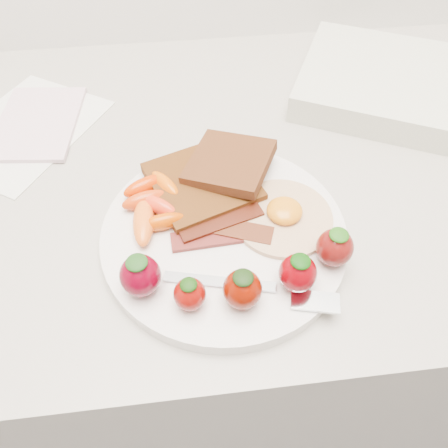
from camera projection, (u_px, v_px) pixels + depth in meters
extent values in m
cube|color=gray|center=(217.00, 314.00, 0.93)|extent=(2.00, 0.60, 0.90)
cylinder|color=silver|center=(224.00, 234.00, 0.49)|extent=(0.27, 0.27, 0.02)
cube|color=#3D270A|center=(202.00, 183.00, 0.51)|extent=(0.14, 0.14, 0.01)
cube|color=black|center=(230.00, 163.00, 0.51)|extent=(0.12, 0.12, 0.02)
cylinder|color=beige|center=(283.00, 217.00, 0.49)|extent=(0.13, 0.13, 0.01)
ellipsoid|color=orange|center=(285.00, 211.00, 0.48)|extent=(0.05, 0.05, 0.02)
cube|color=#501011|center=(215.00, 237.00, 0.47)|extent=(0.10, 0.03, 0.00)
cube|color=black|center=(229.00, 228.00, 0.47)|extent=(0.10, 0.06, 0.00)
cube|color=black|center=(221.00, 221.00, 0.48)|extent=(0.10, 0.05, 0.00)
ellipsoid|color=#C6380B|center=(144.00, 200.00, 0.49)|extent=(0.05, 0.03, 0.02)
ellipsoid|color=red|center=(158.00, 206.00, 0.49)|extent=(0.05, 0.04, 0.02)
ellipsoid|color=orange|center=(143.00, 222.00, 0.47)|extent=(0.02, 0.07, 0.02)
ellipsoid|color=#D85605|center=(165.00, 185.00, 0.51)|extent=(0.04, 0.05, 0.02)
ellipsoid|color=#CB3100|center=(145.00, 186.00, 0.51)|extent=(0.06, 0.04, 0.02)
ellipsoid|color=#C04200|center=(163.00, 222.00, 0.47)|extent=(0.05, 0.03, 0.02)
ellipsoid|color=#570010|center=(140.00, 276.00, 0.42)|extent=(0.04, 0.04, 0.04)
ellipsoid|color=#163B10|center=(137.00, 263.00, 0.40)|extent=(0.02, 0.02, 0.01)
ellipsoid|color=#740904|center=(190.00, 294.00, 0.41)|extent=(0.03, 0.03, 0.04)
ellipsoid|color=black|center=(188.00, 285.00, 0.40)|extent=(0.02, 0.02, 0.01)
ellipsoid|color=#5F0C00|center=(242.00, 289.00, 0.41)|extent=(0.04, 0.04, 0.04)
ellipsoid|color=black|center=(243.00, 277.00, 0.39)|extent=(0.02, 0.02, 0.01)
ellipsoid|color=#680006|center=(298.00, 273.00, 0.42)|extent=(0.04, 0.04, 0.04)
ellipsoid|color=#0B3906|center=(301.00, 261.00, 0.40)|extent=(0.02, 0.02, 0.01)
ellipsoid|color=#5C0D0B|center=(335.00, 248.00, 0.44)|extent=(0.04, 0.04, 0.04)
ellipsoid|color=#1C500E|center=(339.00, 235.00, 0.42)|extent=(0.02, 0.02, 0.01)
cube|color=silver|center=(220.00, 282.00, 0.43)|extent=(0.11, 0.04, 0.00)
cube|color=silver|center=(315.00, 301.00, 0.42)|extent=(0.05, 0.03, 0.00)
cube|color=silver|center=(24.00, 130.00, 0.61)|extent=(0.25, 0.26, 0.00)
cube|color=beige|center=(38.00, 122.00, 0.61)|extent=(0.12, 0.17, 0.01)
cube|color=beige|center=(396.00, 85.00, 0.64)|extent=(0.34, 0.32, 0.04)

